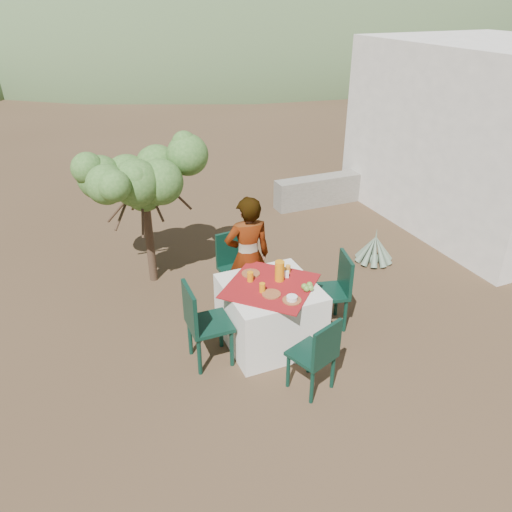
{
  "coord_description": "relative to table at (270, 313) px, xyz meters",
  "views": [
    {
      "loc": [
        -1.46,
        -4.52,
        3.7
      ],
      "look_at": [
        0.54,
        0.25,
        0.94
      ],
      "focal_mm": 35.0,
      "sensor_mm": 36.0,
      "label": 1
    }
  ],
  "objects": [
    {
      "name": "bowl_plate",
      "position": [
        0.08,
        -0.38,
        0.39
      ],
      "size": [
        0.21,
        0.21,
        0.01
      ],
      "primitive_type": "cylinder",
      "color": "brown",
      "rests_on": "table"
    },
    {
      "name": "jar_left",
      "position": [
        0.24,
        0.15,
        0.43
      ],
      "size": [
        0.06,
        0.06,
        0.09
      ],
      "primitive_type": "cylinder",
      "color": "orange",
      "rests_on": "table"
    },
    {
      "name": "guesthouse",
      "position": [
        5.05,
        1.95,
        1.12
      ],
      "size": [
        3.2,
        4.2,
        3.0
      ],
      "primitive_type": "cube",
      "color": "white",
      "rests_on": "ground"
    },
    {
      "name": "juice_pitcher",
      "position": [
        0.14,
        0.06,
        0.5
      ],
      "size": [
        0.11,
        0.11,
        0.24
      ],
      "primitive_type": "cylinder",
      "color": "orange",
      "rests_on": "table"
    },
    {
      "name": "chair_far",
      "position": [
        -0.04,
        1.01,
        0.15
      ],
      "size": [
        0.48,
        0.48,
        0.95
      ],
      "rotation": [
        0.0,
        0.0,
        0.11
      ],
      "color": "black",
      "rests_on": "ground"
    },
    {
      "name": "chair_right",
      "position": [
        0.86,
        0.0,
        0.15
      ],
      "size": [
        0.53,
        0.53,
        0.95
      ],
      "rotation": [
        0.0,
        0.0,
        4.47
      ],
      "color": "black",
      "rests_on": "ground"
    },
    {
      "name": "napkin_holder",
      "position": [
        0.24,
        0.09,
        0.42
      ],
      "size": [
        0.07,
        0.06,
        0.08
      ],
      "primitive_type": "cube",
      "rotation": [
        0.0,
        0.0,
        -0.34
      ],
      "color": "white",
      "rests_on": "table"
    },
    {
      "name": "plate_far",
      "position": [
        -0.11,
        0.32,
        0.39
      ],
      "size": [
        0.22,
        0.22,
        0.01
      ],
      "primitive_type": "cylinder",
      "color": "brown",
      "rests_on": "table"
    },
    {
      "name": "table",
      "position": [
        0.0,
        0.0,
        0.0
      ],
      "size": [
        1.3,
        1.3,
        0.76
      ],
      "color": "white",
      "rests_on": "ground"
    },
    {
      "name": "plate_near",
      "position": [
        -0.07,
        -0.18,
        0.39
      ],
      "size": [
        0.21,
        0.21,
        0.01
      ],
      "primitive_type": "cylinder",
      "color": "brown",
      "rests_on": "table"
    },
    {
      "name": "stone_wall",
      "position": [
        3.05,
        3.55,
        -0.1
      ],
      "size": [
        2.6,
        0.35,
        0.55
      ],
      "primitive_type": "cube",
      "color": "gray",
      "rests_on": "ground"
    },
    {
      "name": "glass_far",
      "position": [
        -0.17,
        0.17,
        0.44
      ],
      "size": [
        0.07,
        0.07,
        0.12
      ],
      "primitive_type": "cylinder",
      "color": "orange",
      "rests_on": "table"
    },
    {
      "name": "ground",
      "position": [
        -0.55,
        0.15,
        -0.38
      ],
      "size": [
        160.0,
        160.0,
        0.0
      ],
      "primitive_type": "plane",
      "color": "#3E2E1C",
      "rests_on": "ground"
    },
    {
      "name": "jar_right",
      "position": [
        0.31,
        0.19,
        0.43
      ],
      "size": [
        0.06,
        0.06,
        0.09
      ],
      "primitive_type": "cylinder",
      "color": "orange",
      "rests_on": "table"
    },
    {
      "name": "fruit_cluster",
      "position": [
        0.34,
        -0.24,
        0.42
      ],
      "size": [
        0.14,
        0.13,
        0.07
      ],
      "color": "olive",
      "rests_on": "table"
    },
    {
      "name": "glass_near",
      "position": [
        -0.14,
        -0.09,
        0.44
      ],
      "size": [
        0.07,
        0.07,
        0.11
      ],
      "primitive_type": "cylinder",
      "color": "orange",
      "rests_on": "table"
    },
    {
      "name": "person",
      "position": [
        0.0,
        0.68,
        0.41
      ],
      "size": [
        0.61,
        0.44,
        1.58
      ],
      "primitive_type": "imported",
      "rotation": [
        0.0,
        0.0,
        3.04
      ],
      "color": "#8C6651",
      "rests_on": "ground"
    },
    {
      "name": "white_bowl",
      "position": [
        0.08,
        -0.38,
        0.42
      ],
      "size": [
        0.12,
        0.12,
        0.04
      ],
      "primitive_type": "cylinder",
      "color": "white",
      "rests_on": "bowl_plate"
    },
    {
      "name": "chair_left",
      "position": [
        -0.84,
        -0.07,
        0.17
      ],
      "size": [
        0.46,
        0.46,
        0.99
      ],
      "rotation": [
        0.0,
        0.0,
        1.56
      ],
      "color": "black",
      "rests_on": "ground"
    },
    {
      "name": "hill_near_right",
      "position": [
        11.45,
        36.15,
        -0.38
      ],
      "size": [
        48.0,
        48.0,
        20.0
      ],
      "primitive_type": "ellipsoid",
      "color": "#334828",
      "rests_on": "ground"
    },
    {
      "name": "shrub_tree",
      "position": [
        -0.91,
        2.0,
        1.05
      ],
      "size": [
        1.54,
        1.51,
        1.81
      ],
      "color": "#493224",
      "rests_on": "ground"
    },
    {
      "name": "hill_far_right",
      "position": [
        27.45,
        46.15,
        -0.38
      ],
      "size": [
        36.0,
        36.0,
        14.0
      ],
      "primitive_type": "ellipsoid",
      "color": "slate",
      "rests_on": "ground"
    },
    {
      "name": "chair_near",
      "position": [
        0.09,
        -0.96,
        0.11
      ],
      "size": [
        0.52,
        0.52,
        0.87
      ],
      "rotation": [
        0.0,
        0.0,
        3.5
      ],
      "color": "black",
      "rests_on": "ground"
    },
    {
      "name": "agave",
      "position": [
        2.28,
        1.17,
        -0.17
      ],
      "size": [
        0.58,
        0.59,
        0.62
      ],
      "rotation": [
        0.0,
        0.0,
        -0.27
      ],
      "color": "slate",
      "rests_on": "ground"
    }
  ]
}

